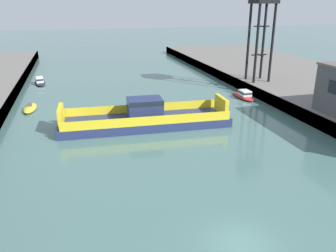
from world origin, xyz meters
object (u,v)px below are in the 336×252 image
Objects in this scene: moored_boat_near_left at (40,81)px; moored_boat_near_right at (244,95)px; crane_tower at (263,6)px; chain_ferry at (145,118)px; moored_boat_mid_left at (30,108)px.

moored_boat_near_left is 1.05× the size of moored_boat_near_right.
moored_boat_near_right is at bearing -30.70° from moored_boat_near_left.
crane_tower is at bearing 44.00° from moored_boat_near_right.
moored_boat_near_left is (-14.90, 29.13, -0.57)m from chain_ferry.
moored_boat_near_right is at bearing -3.93° from moored_boat_mid_left.
moored_boat_near_right is 33.83m from moored_boat_mid_left.
chain_ferry reaches higher than moored_boat_near_right.
moored_boat_near_left is at bearing 149.30° from moored_boat_near_right.
moored_boat_near_right reaches higher than moored_boat_mid_left.
moored_boat_mid_left is at bearing -176.49° from crane_tower.
chain_ferry is 3.42× the size of moored_boat_near_left.
crane_tower is (4.85, 4.69, 13.99)m from moored_boat_near_right.
moored_boat_near_left is 17.64m from moored_boat_mid_left.
crane_tower reaches higher than moored_boat_near_right.
chain_ferry is 32.72m from moored_boat_near_left.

